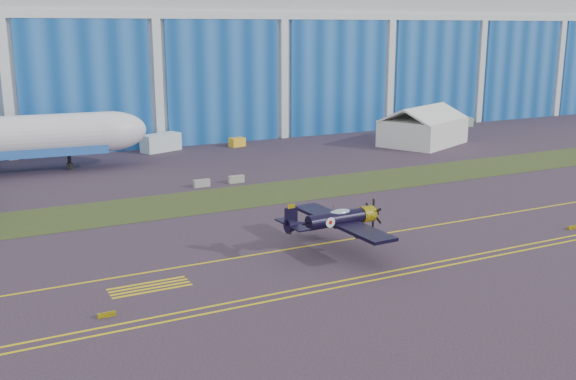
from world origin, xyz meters
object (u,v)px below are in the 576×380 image
warbird (336,219)px  tug (237,142)px  shipping_container (161,143)px  tent (423,125)px

warbird → tug: (12.76, 52.06, -2.16)m
shipping_container → tug: size_ratio=2.61×
warbird → shipping_container: size_ratio=2.08×
tug → warbird: bearing=-115.0°
shipping_container → tent: bearing=-39.7°
shipping_container → tug: shipping_container is taller
tent → shipping_container: size_ratio=2.67×
tug → shipping_container: bearing=162.1°
shipping_container → tug: 12.27m
warbird → tent: 56.97m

